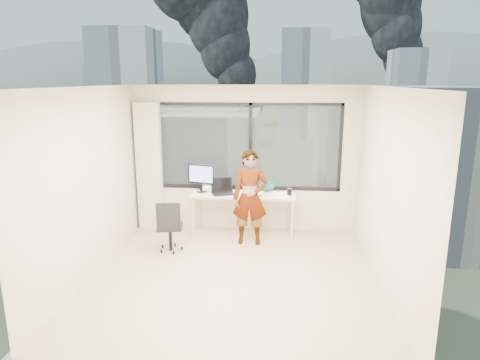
# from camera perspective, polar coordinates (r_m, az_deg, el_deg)

# --- Properties ---
(floor) EXTENTS (4.00, 4.00, 0.01)m
(floor) POSITION_cam_1_polar(r_m,az_deg,el_deg) (6.09, -0.83, -12.80)
(floor) COLOR tan
(floor) RESTS_ON ground
(ceiling) EXTENTS (4.00, 4.00, 0.01)m
(ceiling) POSITION_cam_1_polar(r_m,az_deg,el_deg) (5.47, -0.93, 12.45)
(ceiling) COLOR white
(ceiling) RESTS_ON ground
(wall_front) EXTENTS (4.00, 0.01, 2.60)m
(wall_front) POSITION_cam_1_polar(r_m,az_deg,el_deg) (3.75, -4.00, -8.41)
(wall_front) COLOR beige
(wall_front) RESTS_ON ground
(wall_left) EXTENTS (0.01, 4.00, 2.60)m
(wall_left) POSITION_cam_1_polar(r_m,az_deg,el_deg) (6.17, -19.70, -0.42)
(wall_left) COLOR beige
(wall_left) RESTS_ON ground
(wall_right) EXTENTS (0.01, 4.00, 2.60)m
(wall_right) POSITION_cam_1_polar(r_m,az_deg,el_deg) (5.80, 19.21, -1.24)
(wall_right) COLOR beige
(wall_right) RESTS_ON ground
(window_wall) EXTENTS (3.30, 0.16, 1.55)m
(window_wall) POSITION_cam_1_polar(r_m,az_deg,el_deg) (7.55, 1.04, 4.52)
(window_wall) COLOR black
(window_wall) RESTS_ON ground
(curtain) EXTENTS (0.45, 0.14, 2.30)m
(curtain) POSITION_cam_1_polar(r_m,az_deg,el_deg) (7.82, -12.10, 1.75)
(curtain) COLOR beige
(curtain) RESTS_ON floor
(desk) EXTENTS (1.80, 0.60, 0.75)m
(desk) POSITION_cam_1_polar(r_m,az_deg,el_deg) (7.49, 0.44, -4.60)
(desk) COLOR tan
(desk) RESTS_ON floor
(chair) EXTENTS (0.50, 0.50, 0.86)m
(chair) POSITION_cam_1_polar(r_m,az_deg,el_deg) (6.87, -9.41, -5.99)
(chair) COLOR black
(chair) RESTS_ON floor
(person) EXTENTS (0.59, 0.39, 1.58)m
(person) POSITION_cam_1_polar(r_m,az_deg,el_deg) (6.99, 1.37, -2.37)
(person) COLOR #2D2D33
(person) RESTS_ON floor
(monitor) EXTENTS (0.51, 0.24, 0.50)m
(monitor) POSITION_cam_1_polar(r_m,az_deg,el_deg) (7.48, -5.22, 0.28)
(monitor) COLOR black
(monitor) RESTS_ON desk
(game_console) EXTENTS (0.35, 0.31, 0.08)m
(game_console) POSITION_cam_1_polar(r_m,az_deg,el_deg) (7.64, -3.94, -1.04)
(game_console) COLOR white
(game_console) RESTS_ON desk
(laptop) EXTENTS (0.49, 0.50, 0.24)m
(laptop) POSITION_cam_1_polar(r_m,az_deg,el_deg) (7.33, -2.27, -0.97)
(laptop) COLOR black
(laptop) RESTS_ON desk
(cellphone) EXTENTS (0.11, 0.07, 0.01)m
(cellphone) POSITION_cam_1_polar(r_m,az_deg,el_deg) (7.22, 2.52, -2.14)
(cellphone) COLOR black
(cellphone) RESTS_ON desk
(pen_cup) EXTENTS (0.10, 0.10, 0.11)m
(pen_cup) POSITION_cam_1_polar(r_m,az_deg,el_deg) (7.34, 6.68, -1.58)
(pen_cup) COLOR black
(pen_cup) RESTS_ON desk
(handbag) EXTENTS (0.29, 0.21, 0.20)m
(handbag) POSITION_cam_1_polar(r_m,az_deg,el_deg) (7.50, 3.63, -0.83)
(handbag) COLOR #0D4E49
(handbag) RESTS_ON desk
(exterior_ground) EXTENTS (400.00, 400.00, 0.04)m
(exterior_ground) POSITION_cam_1_polar(r_m,az_deg,el_deg) (126.54, 4.68, 5.81)
(exterior_ground) COLOR #515B3D
(exterior_ground) RESTS_ON ground
(near_bldg_a) EXTENTS (16.00, 12.00, 14.00)m
(near_bldg_a) POSITION_cam_1_polar(r_m,az_deg,el_deg) (37.96, -9.81, -1.56)
(near_bldg_a) COLOR beige
(near_bldg_a) RESTS_ON exterior_ground
(near_bldg_b) EXTENTS (14.00, 13.00, 16.00)m
(near_bldg_b) POSITION_cam_1_polar(r_m,az_deg,el_deg) (45.75, 19.34, 1.71)
(near_bldg_b) COLOR silver
(near_bldg_b) RESTS_ON exterior_ground
(far_tower_a) EXTENTS (14.00, 14.00, 28.00)m
(far_tower_a) POSITION_cam_1_polar(r_m,az_deg,el_deg) (106.58, -14.85, 11.55)
(far_tower_a) COLOR silver
(far_tower_a) RESTS_ON exterior_ground
(far_tower_b) EXTENTS (13.00, 13.00, 30.00)m
(far_tower_b) POSITION_cam_1_polar(r_m,az_deg,el_deg) (125.67, 8.55, 12.52)
(far_tower_b) COLOR silver
(far_tower_b) RESTS_ON exterior_ground
(far_tower_c) EXTENTS (15.00, 15.00, 26.00)m
(far_tower_c) POSITION_cam_1_polar(r_m,az_deg,el_deg) (152.12, 22.37, 11.06)
(far_tower_c) COLOR silver
(far_tower_c) RESTS_ON exterior_ground
(far_tower_d) EXTENTS (16.00, 14.00, 22.00)m
(far_tower_d) POSITION_cam_1_polar(r_m,az_deg,el_deg) (166.91, -16.64, 10.93)
(far_tower_d) COLOR silver
(far_tower_d) RESTS_ON exterior_ground
(hill_a) EXTENTS (288.00, 216.00, 90.00)m
(hill_a) POSITION_cam_1_polar(r_m,az_deg,el_deg) (347.45, -15.61, 10.19)
(hill_a) COLOR slate
(hill_a) RESTS_ON exterior_ground
(hill_b) EXTENTS (300.00, 220.00, 96.00)m
(hill_b) POSITION_cam_1_polar(r_m,az_deg,el_deg) (340.70, 22.24, 9.65)
(hill_b) COLOR slate
(hill_b) RESTS_ON exterior_ground
(tree_a) EXTENTS (7.00, 7.00, 8.00)m
(tree_a) POSITION_cam_1_polar(r_m,az_deg,el_deg) (34.47, -24.56, -9.46)
(tree_a) COLOR #1B4617
(tree_a) RESTS_ON exterior_ground
(tree_b) EXTENTS (7.60, 7.60, 9.00)m
(tree_b) POSITION_cam_1_polar(r_m,az_deg,el_deg) (26.64, 12.18, -14.13)
(tree_b) COLOR #1B4617
(tree_b) RESTS_ON exterior_ground
(tree_c) EXTENTS (8.40, 8.40, 10.00)m
(tree_c) POSITION_cam_1_polar(r_m,az_deg,el_deg) (51.59, 29.36, -1.43)
(tree_c) COLOR #1B4617
(tree_c) RESTS_ON exterior_ground
(smoke_plume_b) EXTENTS (30.00, 18.00, 70.00)m
(smoke_plume_b) POSITION_cam_1_polar(r_m,az_deg,el_deg) (185.29, 23.47, 19.93)
(smoke_plume_b) COLOR black
(smoke_plume_b) RESTS_ON exterior_ground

